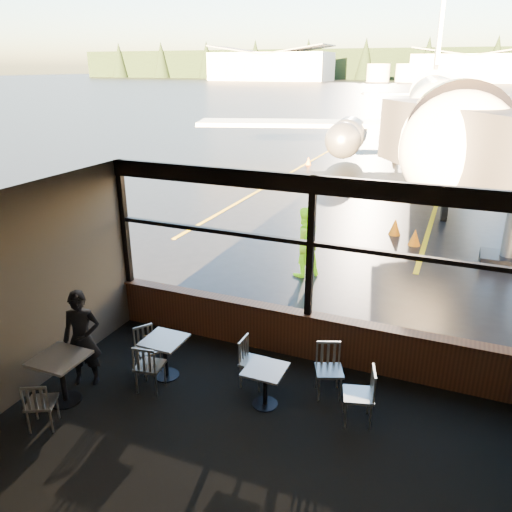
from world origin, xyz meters
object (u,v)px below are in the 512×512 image
Objects in this scene: cafe_table_mid at (165,358)px; cone_extra at (415,237)px; chair_near_e at (358,396)px; chair_mid_w at (148,350)px; ground_crew at (304,242)px; chair_near_n at (329,371)px; cone_nose at (395,227)px; airliner at (446,67)px; chair_near_w at (254,363)px; cone_wing at (309,161)px; passenger at (82,339)px; chair_mid_s at (150,366)px; cafe_table_left at (63,379)px; cafe_table_near at (265,387)px; chair_left_s at (41,403)px.

cone_extra is (3.32, 8.95, -0.12)m from cafe_table_mid.
chair_near_e is 1.85× the size of cone_extra.
chair_mid_w is (-3.78, -0.06, -0.06)m from chair_near_e.
chair_near_n is at bearing 70.59° from ground_crew.
cone_nose is at bearing -162.71° from chair_mid_w.
airliner reaches higher than cafe_table_mid.
chair_near_w is 20.98m from cone_wing.
chair_near_n is 1.10× the size of chair_mid_w.
passenger is 21.52m from cone_wing.
ground_crew is (-1.98, 4.80, 0.47)m from chair_near_n.
airliner is 24.00m from cafe_table_mid.
cafe_table_mid is at bearing 77.27° from chair_mid_s.
chair_mid_s is (-2.86, -23.78, -4.69)m from airliner.
chair_near_n reaches higher than cafe_table_left.
airliner is 18.56m from ground_crew.
chair_near_n is 2.14× the size of cone_wing.
cone_extra is (4.50, 9.64, -0.61)m from passenger.
airliner is 48.23× the size of cafe_table_near.
chair_mid_w is at bearing 44.81° from chair_left_s.
cafe_table_left is 3.15m from chair_near_w.
cafe_table_near is 0.60m from chair_near_w.
cone_extra is at bearing 40.97° from chair_left_s.
chair_near_w is at bearing 56.27° from ground_crew.
cafe_table_near is 9.14m from cone_extra.
cone_extra is at bearing -59.18° from cone_wing.
cone_nose is at bearing 86.08° from cafe_table_near.
cone_wing is at bearing -115.35° from ground_crew.
cafe_table_left is (-3.99, -24.61, -4.73)m from airliner.
cone_extra is at bearing -94.00° from airliner.
ground_crew is at bearing 72.75° from chair_mid_s.
airliner reaches higher than chair_mid_w.
chair_near_w is 3.39m from chair_left_s.
airliner is 24.74m from passenger.
chair_mid_w is at bearing 59.34° from cafe_table_left.
chair_mid_s is at bearing 28.59° from chair_left_s.
airliner is at bearing 89.05° from cone_nose.
cone_extra is at bearing 66.31° from cafe_table_left.
chair_near_n is at bearing 24.85° from cafe_table_left.
chair_mid_s is 9.96m from cone_extra.
cone_wing is at bearing 91.00° from chair_mid_s.
airliner is 36.78× the size of chair_mid_s.
chair_near_w reaches higher than chair_mid_w.
chair_near_e reaches higher than cafe_table_mid.
cafe_table_near is 2.32m from chair_mid_w.
passenger is 6.39m from ground_crew.
chair_mid_s is (-3.42, -0.52, -0.02)m from chair_near_e.
cafe_table_left is 1.00× the size of chair_mid_w.
chair_left_s is at bearing -107.24° from cone_nose.
chair_near_n reaches higher than chair_left_s.
airliner reaches higher than chair_left_s.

